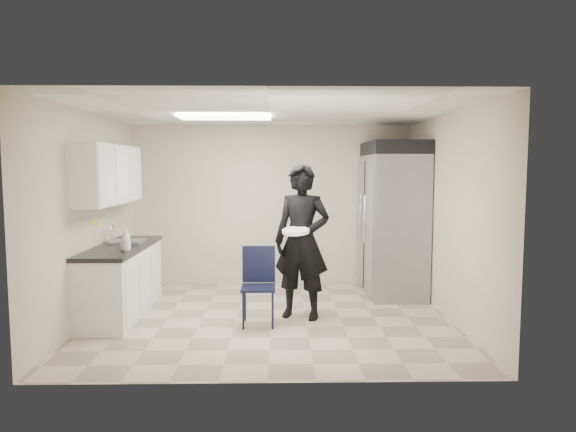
{
  "coord_description": "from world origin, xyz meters",
  "views": [
    {
      "loc": [
        0.1,
        -6.41,
        1.91
      ],
      "look_at": [
        0.22,
        0.2,
        1.29
      ],
      "focal_mm": 32.0,
      "sensor_mm": 36.0,
      "label": 1
    }
  ],
  "objects_px": {
    "commercial_fridge": "(393,225)",
    "folding_chair": "(258,288)",
    "man_tuxedo": "(302,242)",
    "lower_counter": "(121,282)"
  },
  "relations": [
    {
      "from": "man_tuxedo",
      "to": "lower_counter",
      "type": "bearing_deg",
      "value": -164.56
    },
    {
      "from": "commercial_fridge",
      "to": "folding_chair",
      "type": "height_order",
      "value": "commercial_fridge"
    },
    {
      "from": "commercial_fridge",
      "to": "man_tuxedo",
      "type": "bearing_deg",
      "value": -138.6
    },
    {
      "from": "lower_counter",
      "to": "commercial_fridge",
      "type": "relative_size",
      "value": 0.9
    },
    {
      "from": "folding_chair",
      "to": "man_tuxedo",
      "type": "relative_size",
      "value": 0.47
    },
    {
      "from": "commercial_fridge",
      "to": "folding_chair",
      "type": "distance_m",
      "value": 2.59
    },
    {
      "from": "lower_counter",
      "to": "man_tuxedo",
      "type": "bearing_deg",
      "value": -4.63
    },
    {
      "from": "commercial_fridge",
      "to": "folding_chair",
      "type": "xyz_separation_m",
      "value": [
        -1.98,
        -1.57,
        -0.59
      ]
    },
    {
      "from": "man_tuxedo",
      "to": "folding_chair",
      "type": "bearing_deg",
      "value": -130.74
    },
    {
      "from": "lower_counter",
      "to": "folding_chair",
      "type": "relative_size",
      "value": 2.07
    }
  ]
}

